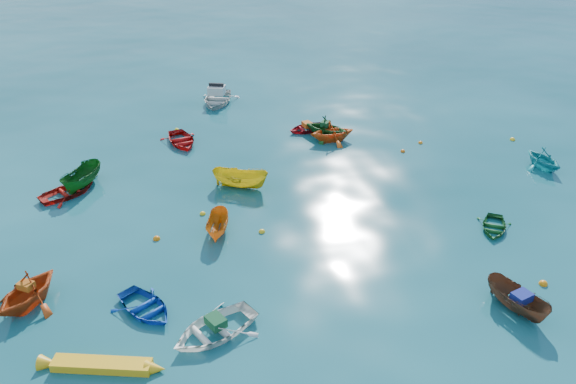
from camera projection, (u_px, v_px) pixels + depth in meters
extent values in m
plane|color=#0A3F48|center=(316.00, 251.00, 25.67)|extent=(160.00, 160.00, 0.00)
imported|color=#0D3BA3|center=(146.00, 311.00, 22.07)|extent=(3.23, 3.49, 0.59)
imported|color=white|center=(214.00, 334.00, 20.98)|extent=(4.15, 3.68, 0.71)
imported|color=#53311E|center=(515.00, 310.00, 22.15)|extent=(1.80, 3.09, 1.12)
imported|color=#BC3F11|center=(30.00, 304.00, 22.42)|extent=(3.84, 3.93, 1.57)
imported|color=gold|center=(241.00, 187.00, 31.00)|extent=(3.37, 2.56, 1.23)
imported|color=#12501F|center=(493.00, 229.00, 27.27)|extent=(2.77, 2.93, 0.49)
imported|color=teal|center=(541.00, 167.00, 33.14)|extent=(2.47, 2.78, 1.35)
imported|color=red|center=(68.00, 195.00, 30.22)|extent=(3.66, 3.32, 0.62)
imported|color=orange|center=(218.00, 233.00, 26.98)|extent=(1.69, 2.78, 1.01)
imported|color=#104815|center=(326.00, 137.00, 37.07)|extent=(3.91, 3.89, 1.56)
imported|color=maroon|center=(308.00, 130.00, 38.06)|extent=(3.13, 2.49, 0.58)
imported|color=#AE0E0E|center=(182.00, 143.00, 36.19)|extent=(2.85, 3.59, 0.67)
imported|color=#EC5916|center=(332.00, 141.00, 36.52)|extent=(2.89, 2.49, 1.51)
imported|color=#124E16|center=(84.00, 187.00, 31.04)|extent=(2.66, 3.42, 1.25)
imported|color=silver|center=(217.00, 103.00, 42.81)|extent=(4.27, 4.92, 1.46)
cube|color=#134C29|center=(216.00, 321.00, 20.77)|extent=(0.83, 0.92, 0.36)
cube|color=navy|center=(522.00, 297.00, 21.68)|extent=(0.85, 0.73, 0.36)
cube|color=#BE5A13|center=(26.00, 285.00, 22.01)|extent=(0.72, 0.69, 0.28)
cube|color=#10431E|center=(325.00, 124.00, 36.66)|extent=(0.80, 0.80, 0.31)
cube|color=#D15A15|center=(307.00, 124.00, 37.80)|extent=(0.64, 0.77, 0.33)
sphere|color=gold|center=(262.00, 232.00, 27.04)|extent=(0.31, 0.31, 0.31)
sphere|color=orange|center=(543.00, 284.00, 23.53)|extent=(0.37, 0.37, 0.37)
sphere|color=yellow|center=(67.00, 186.00, 31.16)|extent=(0.33, 0.33, 0.33)
sphere|color=orange|center=(157.00, 239.00, 26.50)|extent=(0.35, 0.35, 0.35)
sphere|color=yellow|center=(203.00, 214.00, 28.49)|extent=(0.30, 0.30, 0.30)
sphere|color=orange|center=(420.00, 143.00, 36.22)|extent=(0.29, 0.29, 0.29)
sphere|color=yellow|center=(177.00, 130.00, 38.12)|extent=(0.29, 0.29, 0.29)
sphere|color=orange|center=(403.00, 152.00, 35.08)|extent=(0.30, 0.30, 0.30)
sphere|color=yellow|center=(512.00, 140.00, 36.67)|extent=(0.34, 0.34, 0.34)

